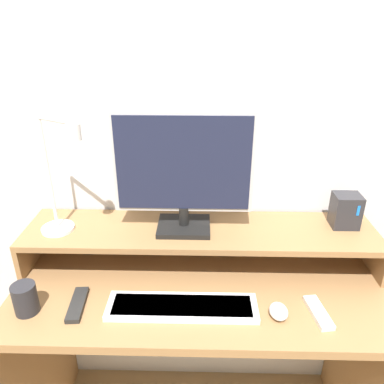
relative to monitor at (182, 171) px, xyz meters
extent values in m
cube|color=silver|center=(0.06, 0.17, 0.10)|extent=(6.00, 0.05, 2.50)
cube|color=olive|center=(0.06, -0.14, -0.38)|extent=(1.27, 0.56, 0.03)
cube|color=olive|center=(-0.56, -0.14, -0.77)|extent=(0.03, 0.56, 0.75)
cube|color=olive|center=(0.68, -0.14, -0.77)|extent=(0.03, 0.56, 0.75)
cube|color=olive|center=(-0.57, 0.00, -0.31)|extent=(0.02, 0.28, 0.12)
cube|color=olive|center=(0.69, 0.00, -0.31)|extent=(0.02, 0.28, 0.12)
cube|color=olive|center=(0.06, 0.00, -0.24)|extent=(1.27, 0.28, 0.02)
cube|color=black|center=(0.00, 0.00, -0.22)|extent=(0.19, 0.16, 0.02)
cylinder|color=black|center=(0.00, 0.00, -0.17)|extent=(0.04, 0.04, 0.07)
cube|color=#B7B7BC|center=(0.00, 0.00, 0.03)|extent=(0.48, 0.02, 0.35)
cube|color=#191E38|center=(0.00, -0.01, 0.03)|extent=(0.45, 0.01, 0.33)
cylinder|color=silver|center=(-0.45, -0.02, -0.22)|extent=(0.12, 0.12, 0.01)
cylinder|color=silver|center=(-0.45, -0.02, -0.01)|extent=(0.01, 0.01, 0.40)
cylinder|color=silver|center=(-0.39, -0.06, 0.19)|extent=(0.14, 0.09, 0.01)
cylinder|color=silver|center=(-0.32, -0.10, 0.16)|extent=(0.04, 0.04, 0.05)
cube|color=#28282D|center=(0.58, 0.03, -0.16)|extent=(0.09, 0.08, 0.12)
cube|color=#1972F2|center=(0.61, -0.01, -0.14)|extent=(0.01, 0.00, 0.04)
cube|color=silver|center=(0.00, -0.26, -0.36)|extent=(0.48, 0.12, 0.02)
cube|color=#AFAFB3|center=(0.00, -0.26, -0.35)|extent=(0.44, 0.10, 0.01)
ellipsoid|color=silver|center=(0.30, -0.28, -0.35)|extent=(0.06, 0.08, 0.03)
cube|color=black|center=(-0.33, -0.26, -0.36)|extent=(0.06, 0.16, 0.02)
cube|color=white|center=(0.43, -0.27, -0.36)|extent=(0.06, 0.15, 0.02)
cylinder|color=#232328|center=(-0.48, -0.28, -0.32)|extent=(0.07, 0.07, 0.10)
camera|label=1|loc=(0.06, -1.18, 0.47)|focal=35.00mm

